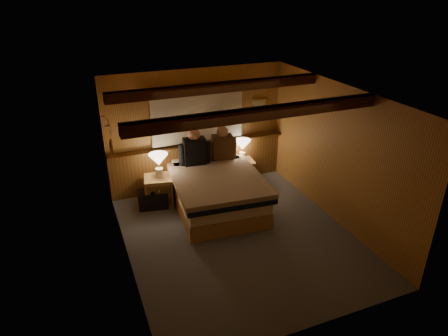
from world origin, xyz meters
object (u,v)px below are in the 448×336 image
bed (217,191)px  lamp_left (159,161)px  nightstand_right (242,172)px  person_right (222,145)px  duffel_bag (153,199)px  nightstand_left (159,191)px  lamp_right (243,146)px  person_left (194,149)px

bed → lamp_left: size_ratio=4.57×
nightstand_right → person_right: person_right is taller
bed → duffel_bag: (-1.09, 0.50, -0.18)m
bed → lamp_left: 1.21m
nightstand_left → bed: bearing=-19.2°
nightstand_left → lamp_left: 0.61m
duffel_bag → nightstand_right: bearing=18.8°
nightstand_left → lamp_left: lamp_left is taller
lamp_right → person_right: bearing=-165.2°
lamp_left → bed: bearing=-31.9°
person_left → duffel_bag: bearing=-163.9°
bed → person_left: bearing=112.6°
lamp_right → duffel_bag: lamp_right is taller
lamp_right → person_left: size_ratio=0.59×
nightstand_right → nightstand_left: bearing=-167.4°
bed → nightstand_left: (-0.96, 0.56, -0.07)m
person_left → nightstand_left: bearing=-167.4°
person_right → lamp_left: bearing=-165.3°
lamp_left → duffel_bag: size_ratio=0.78×
nightstand_right → person_right: bearing=-163.8°
bed → person_right: 0.99m
nightstand_left → person_left: person_left is taller
bed → lamp_right: lamp_right is taller
lamp_left → person_left: bearing=5.8°
nightstand_right → duffel_bag: size_ratio=0.86×
lamp_left → lamp_right: (1.80, 0.25, -0.07)m
person_left → bed: bearing=-65.9°
lamp_right → duffel_bag: bearing=-170.6°
lamp_left → lamp_right: lamp_left is taller
lamp_left → duffel_bag: lamp_left is taller
bed → lamp_right: 1.29m
lamp_right → person_left: 1.11m
lamp_left → nightstand_right: bearing=6.5°
person_right → duffel_bag: (-1.47, -0.19, -0.78)m
bed → lamp_right: size_ratio=4.85×
bed → person_left: size_ratio=2.85×
lamp_right → person_left: (-1.08, -0.18, 0.16)m
bed → nightstand_left: bearing=154.5°
person_left → duffel_bag: size_ratio=1.25×
nightstand_left → person_left: size_ratio=0.79×
nightstand_left → duffel_bag: (-0.13, -0.07, -0.11)m
lamp_left → person_right: person_right is taller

